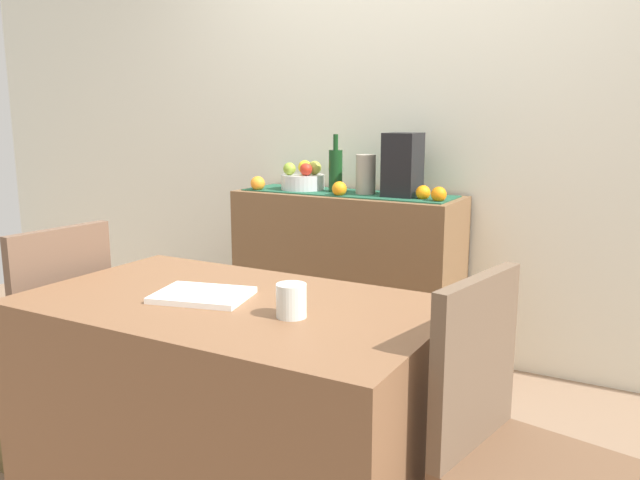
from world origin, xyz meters
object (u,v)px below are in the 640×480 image
(fruit_bowl, at_px, (303,182))
(chair_near_window, at_px, (45,386))
(dining_table, at_px, (235,413))
(coffee_cup, at_px, (291,301))
(wine_bottle, at_px, (336,170))
(open_book, at_px, (202,295))
(ceramic_vase, at_px, (366,175))
(coffee_maker, at_px, (403,165))
(sideboard_console, at_px, (346,276))

(fruit_bowl, height_order, chair_near_window, fruit_bowl)
(dining_table, distance_m, coffee_cup, 0.49)
(coffee_cup, bearing_deg, wine_bottle, 113.50)
(open_book, bearing_deg, wine_bottle, 88.15)
(ceramic_vase, height_order, open_book, ceramic_vase)
(wine_bottle, xyz_separation_m, open_book, (0.32, -1.49, -0.26))
(coffee_maker, relative_size, ceramic_vase, 1.55)
(sideboard_console, height_order, dining_table, sideboard_console)
(sideboard_console, distance_m, wine_bottle, 0.57)
(fruit_bowl, distance_m, open_book, 1.59)
(wine_bottle, bearing_deg, open_book, -77.84)
(sideboard_console, relative_size, open_book, 4.27)
(sideboard_console, height_order, open_book, sideboard_console)
(ceramic_vase, xyz_separation_m, open_book, (0.15, -1.49, -0.24))
(ceramic_vase, xyz_separation_m, chair_near_window, (-0.66, -1.47, -0.72))
(coffee_maker, bearing_deg, fruit_bowl, 180.00)
(fruit_bowl, bearing_deg, ceramic_vase, 0.00)
(dining_table, bearing_deg, coffee_cup, -11.12)
(ceramic_vase, relative_size, dining_table, 0.16)
(ceramic_vase, xyz_separation_m, dining_table, (0.24, -1.47, -0.62))
(fruit_bowl, relative_size, coffee_cup, 2.46)
(coffee_cup, bearing_deg, open_book, 175.54)
(wine_bottle, distance_m, dining_table, 1.65)
(dining_table, height_order, coffee_cup, coffee_cup)
(fruit_bowl, distance_m, coffee_maker, 0.58)
(coffee_maker, distance_m, ceramic_vase, 0.21)
(open_book, relative_size, coffee_cup, 2.94)
(ceramic_vase, bearing_deg, fruit_bowl, 180.00)
(fruit_bowl, bearing_deg, chair_near_window, -101.19)
(coffee_maker, bearing_deg, coffee_cup, -79.37)
(wine_bottle, bearing_deg, sideboard_console, -0.00)
(ceramic_vase, height_order, dining_table, ceramic_vase)
(dining_table, bearing_deg, ceramic_vase, 99.32)
(fruit_bowl, bearing_deg, wine_bottle, 0.00)
(ceramic_vase, bearing_deg, sideboard_console, 180.00)
(dining_table, xyz_separation_m, chair_near_window, (-0.90, -0.00, -0.10))
(sideboard_console, distance_m, fruit_bowl, 0.56)
(sideboard_console, xyz_separation_m, chair_near_window, (-0.56, -1.47, -0.18))
(ceramic_vase, bearing_deg, dining_table, -80.68)
(fruit_bowl, distance_m, coffee_cup, 1.75)
(sideboard_console, bearing_deg, dining_table, -76.73)
(wine_bottle, xyz_separation_m, ceramic_vase, (0.17, -0.00, -0.02))
(open_book, height_order, coffee_cup, coffee_cup)
(dining_table, distance_m, chair_near_window, 0.91)
(fruit_bowl, height_order, ceramic_vase, ceramic_vase)
(wine_bottle, distance_m, coffee_maker, 0.38)
(sideboard_console, bearing_deg, coffee_cup, -68.71)
(fruit_bowl, height_order, open_book, fruit_bowl)
(coffee_maker, bearing_deg, sideboard_console, 180.00)
(fruit_bowl, bearing_deg, coffee_cup, -60.46)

